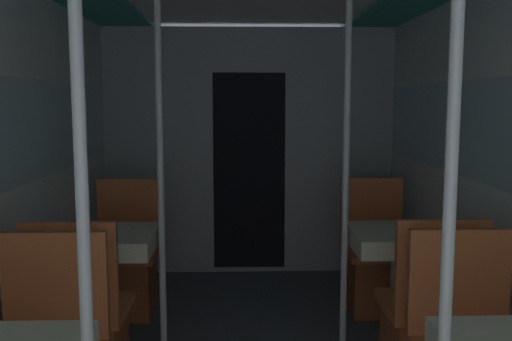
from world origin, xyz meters
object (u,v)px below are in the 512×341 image
Objects in this scene: dining_table_left_1 at (106,249)px; chair_right_near_1 at (427,334)px; chair_left_far_1 at (126,273)px; chair_right_far_1 at (376,271)px; support_pole_right_0 at (448,244)px; support_pole_right_1 at (346,174)px; chair_left_near_1 at (83,338)px; dining_table_right_1 at (399,247)px; support_pole_left_1 at (161,175)px; support_pole_left_0 at (84,247)px.

dining_table_left_1 is 1.96m from chair_right_near_1.
chair_right_near_1 is (1.84, -1.15, 0.00)m from chair_left_far_1.
chair_left_far_1 is at bearing 0.00° from chair_right_far_1.
support_pole_right_1 is (0.00, 1.75, 0.00)m from support_pole_right_0.
chair_left_near_1 is 1.31× the size of dining_table_right_1.
support_pole_left_0 is at bearing -90.00° from support_pole_left_1.
chair_left_far_1 is at bearing 121.16° from support_pole_left_1.
chair_left_near_1 is at bearing -162.70° from dining_table_right_1.
chair_right_far_1 is at bearing 90.00° from dining_table_right_1.
support_pole_left_0 is at bearing -130.61° from dining_table_right_1.
chair_left_near_1 reaches higher than dining_table_right_1.
support_pole_right_1 is at bearing 180.00° from dining_table_right_1.
chair_left_far_1 reaches higher than dining_table_right_1.
chair_left_far_1 is 0.44× the size of support_pole_right_0.
chair_left_near_1 is 1.00× the size of chair_left_far_1.
chair_right_far_1 is (1.84, 0.00, 0.00)m from chair_left_far_1.
dining_table_right_1 is at bearing 78.75° from support_pole_right_0.
dining_table_left_1 is 2.35m from support_pole_right_0.
support_pole_right_1 reaches higher than chair_right_near_1.
support_pole_right_1 is at bearing 58.84° from chair_right_far_1.
support_pole_left_0 is 1.84m from dining_table_left_1.
support_pole_left_1 is at bearing 21.00° from chair_right_far_1.
dining_table_right_1 is at bearing 90.00° from chair_right_far_1.
chair_right_near_1 is (1.84, -0.57, -0.34)m from dining_table_left_1.
dining_table_right_1 is at bearing -0.00° from support_pole_left_1.
support_pole_left_1 is 1.57m from dining_table_right_1.
support_pole_left_0 reaches higher than chair_left_far_1.
support_pole_left_1 is at bearing 180.00° from support_pole_right_1.
support_pole_left_1 is 1.79m from chair_right_far_1.
chair_left_far_1 is at bearing 98.51° from support_pole_left_0.
dining_table_left_1 is 0.76× the size of chair_left_near_1.
support_pole_right_0 is 1.84m from dining_table_right_1.
support_pole_left_1 and support_pole_right_0 have the same top height.
dining_table_left_1 is at bearing 90.00° from chair_left_near_1.
chair_left_near_1 and chair_left_far_1 have the same top height.
support_pole_left_0 is 2.26× the size of chair_right_far_1.
chair_right_near_1 is (1.50, 1.17, -0.80)m from support_pole_left_0.
chair_left_far_1 is 2.87m from support_pole_right_0.
chair_right_far_1 is (1.84, 0.57, -0.34)m from dining_table_left_1.
chair_right_far_1 is (0.00, 0.57, -0.34)m from dining_table_right_1.
dining_table_left_1 is at bearing 101.25° from support_pole_left_0.
support_pole_left_0 is 1.00× the size of support_pole_right_1.
chair_right_far_1 is at bearing 58.84° from support_pole_right_1.
chair_right_near_1 is at bearing -17.30° from dining_table_left_1.
support_pole_left_0 is 1.00× the size of support_pole_left_1.
support_pole_right_1 is at bearing 90.00° from support_pole_right_0.
support_pole_right_0 is 2.97× the size of dining_table_right_1.
dining_table_left_1 is (-0.35, 1.75, -0.47)m from support_pole_left_0.
dining_table_left_1 is 0.34× the size of support_pole_left_1.
support_pole_left_0 and support_pole_right_0 have the same top height.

